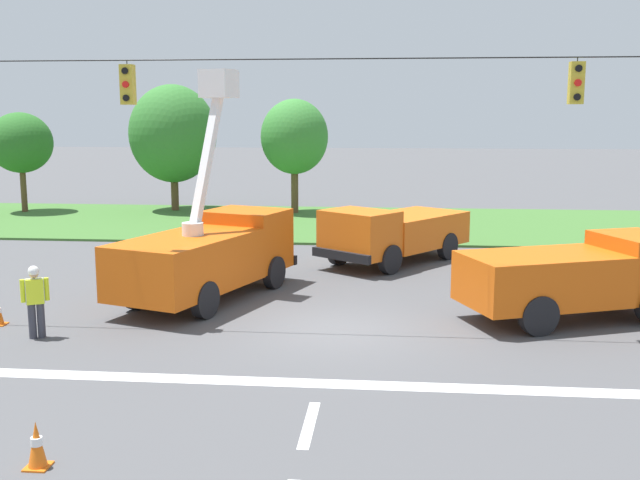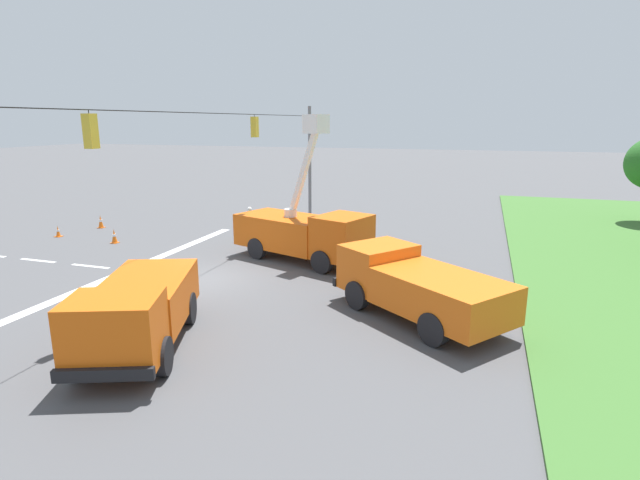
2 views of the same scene
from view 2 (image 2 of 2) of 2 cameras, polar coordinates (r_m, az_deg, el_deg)
The scene contains 11 objects.
ground_plane at distance 21.01m, azimuth -12.91°, elevation -4.34°, with size 200.00×200.00×0.00m, color #4C4C4F.
lane_markings at distance 24.12m, azimuth -23.85°, elevation -2.86°, with size 17.60×15.25×0.01m.
signal_gantry at distance 20.11m, azimuth -13.63°, elevation 7.22°, with size 26.20×0.33×7.20m.
utility_truck_bucket_lift at distance 22.81m, azimuth -1.79°, elevation 1.04°, with size 4.51×7.09×6.58m.
utility_truck_support_near at distance 14.98m, azimuth -20.11°, elevation -7.43°, with size 6.30×4.28×2.16m.
utility_truck_support_far at distance 16.57m, azimuth 10.97°, elevation -5.01°, with size 5.67×6.36×2.07m.
road_worker at distance 27.44m, azimuth -8.01°, elevation 2.18°, with size 0.59×0.40×1.77m.
traffic_cone_foreground_left at distance 32.90m, azimuth -23.78°, elevation 1.94°, with size 0.36×0.36×0.77m.
traffic_cone_mid_left at distance 28.51m, azimuth -22.46°, elevation 0.40°, with size 0.36×0.36×0.74m.
traffic_cone_mid_right at distance 31.42m, azimuth -27.76°, elevation 0.86°, with size 0.36×0.36×0.61m.
traffic_cone_near_bucket at distance 28.51m, azimuth -4.87°, elevation 1.30°, with size 0.36×0.36×0.67m.
Camera 2 is at (17.08, 10.50, 6.30)m, focal length 28.00 mm.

